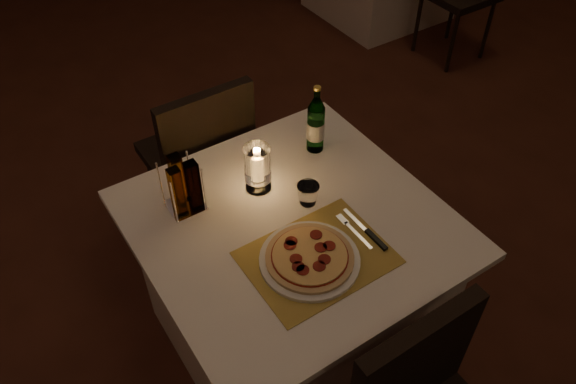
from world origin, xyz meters
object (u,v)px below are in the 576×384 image
tumbler (308,194)px  water_bottle (316,125)px  main_table (291,285)px  pizza (310,256)px  chair_far (201,151)px  hurricane_candle (257,165)px  plate (310,260)px

tumbler → water_bottle: 0.31m
main_table → pizza: (-0.05, -0.18, 0.39)m
pizza → water_bottle: 0.57m
pizza → chair_far: bearing=86.8°
main_table → chair_far: bearing=90.0°
chair_far → water_bottle: size_ratio=3.20×
main_table → hurricane_candle: bearing=92.3°
pizza → hurricane_candle: size_ratio=1.54×
chair_far → tumbler: size_ratio=11.53×
main_table → water_bottle: size_ratio=3.56×
tumbler → water_bottle: (0.19, 0.23, 0.07)m
plate → chair_far: bearing=86.8°
water_bottle → pizza: bearing=-127.0°
plate → tumbler: 0.27m
main_table → water_bottle: bearing=43.0°
pizza → plate: bearing=-82.6°
hurricane_candle → plate: bearing=-96.3°
pizza → tumbler: bearing=56.4°
pizza → water_bottle: size_ratio=1.00×
main_table → chair_far: (-0.00, 0.71, 0.18)m
pizza → tumbler: tumbler is taller
pizza → hurricane_candle: (0.04, 0.38, 0.08)m
main_table → water_bottle: water_bottle is taller
tumbler → water_bottle: bearing=49.9°
chair_far → pizza: 0.92m
plate → pizza: pizza is taller
tumbler → plate: bearing=-123.6°
plate → pizza: (-0.00, 0.00, 0.02)m
main_table → chair_far: size_ratio=1.11×
main_table → chair_far: chair_far is taller
pizza → tumbler: size_ratio=3.59×
chair_far → water_bottle: bearing=-57.0°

